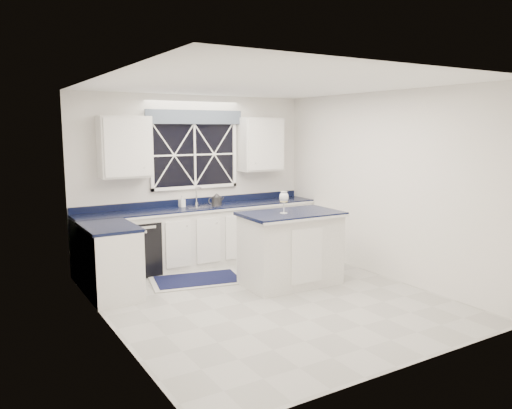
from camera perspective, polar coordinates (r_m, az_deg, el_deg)
ground at (r=6.56m, az=1.37°, el=-10.63°), size 4.50×4.50×0.00m
back_wall at (r=8.22m, az=-7.09°, el=2.89°), size 4.00×0.10×2.70m
base_cabinets at (r=7.81m, az=-7.79°, el=-4.12°), size 3.99×1.60×0.90m
countertop at (r=8.00m, az=-6.16°, el=-0.35°), size 3.98×0.64×0.04m
dishwasher at (r=7.71m, az=-13.54°, el=-4.76°), size 0.60×0.58×0.82m
window at (r=8.14m, az=-7.02°, el=6.23°), size 1.65×0.09×1.26m
upper_cabinets at (r=8.03m, az=-6.67°, el=6.70°), size 3.10×0.34×0.90m
faucet at (r=8.15m, az=-6.76°, el=1.07°), size 0.05×0.20×0.30m
island at (r=7.01m, az=3.97°, el=-4.98°), size 1.40×0.87×1.02m
rug at (r=7.33m, az=-6.70°, el=-8.51°), size 1.46×1.06×0.02m
kettle at (r=8.10m, az=-4.53°, el=0.56°), size 0.27×0.18×0.19m
wine_glass at (r=6.77m, az=3.21°, el=0.71°), size 0.13×0.13×0.30m
soap_bottle at (r=7.97m, az=-8.47°, el=0.37°), size 0.10×0.10×0.18m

